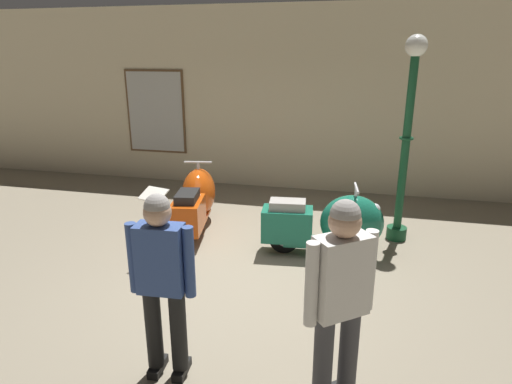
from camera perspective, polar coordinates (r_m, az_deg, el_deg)
The scene contains 8 objects.
ground_plane at distance 5.30m, azimuth -1.39°, elevation -11.06°, with size 60.00×60.00×0.00m, color gray.
showroom_back_wall at distance 8.36m, azimuth 6.20°, elevation 11.85°, with size 18.00×0.63×3.41m.
scooter_0 at distance 6.63m, azimuth -7.90°, elevation -0.98°, with size 0.72×1.64×0.97m.
scooter_1 at distance 5.74m, azimuth 9.91°, elevation -4.18°, with size 1.60×0.60×0.96m.
lamppost at distance 6.20m, azimuth 19.21°, elevation 7.16°, with size 0.28×0.28×2.79m.
visitor_0 at distance 3.49m, azimuth -12.24°, elevation -10.70°, with size 0.53×0.27×1.58m.
visitor_1 at distance 3.13m, azimuth 10.96°, elevation -13.21°, with size 0.46×0.41×1.66m.
info_stanchion at distance 5.61m, azimuth -12.93°, elevation -5.30°, with size 0.37×0.30×0.97m.
Camera 1 is at (1.18, -4.49, 2.56)m, focal length 30.45 mm.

